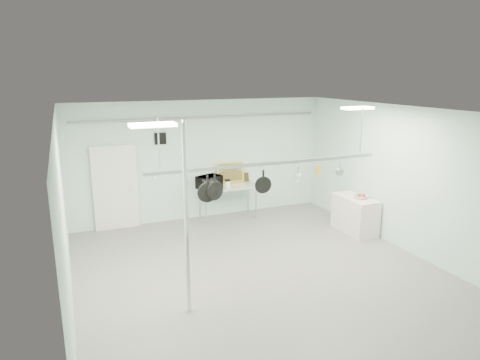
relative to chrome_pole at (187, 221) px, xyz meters
name	(u,v)px	position (x,y,z in m)	size (l,w,h in m)	color
floor	(265,278)	(1.70, 0.60, -1.60)	(8.00, 8.00, 0.00)	gray
ceiling	(268,113)	(1.70, 0.60, 1.59)	(7.00, 8.00, 0.02)	silver
back_wall	(202,160)	(1.70, 4.59, 0.00)	(7.00, 0.02, 3.20)	silver
right_wall	(412,181)	(5.19, 0.60, 0.00)	(0.02, 8.00, 3.20)	silver
door	(115,189)	(-0.60, 4.54, -0.55)	(1.10, 0.10, 2.20)	silver
wall_vent	(160,138)	(0.60, 4.57, 0.65)	(0.30, 0.04, 0.30)	black
conduit_pipe	(202,118)	(1.70, 4.50, 1.15)	(0.07, 0.07, 6.60)	gray
chrome_pole	(187,221)	(0.00, 0.00, 0.00)	(0.08, 0.08, 3.20)	silver
prep_table	(228,189)	(2.30, 4.20, -0.77)	(1.60, 0.70, 0.91)	#A0BCA7
side_cabinet	(355,215)	(4.85, 2.00, -1.15)	(0.60, 1.20, 0.90)	silver
pot_rack	(269,162)	(1.90, 0.90, 0.63)	(4.80, 0.06, 1.00)	#B7B7BC
light_panel_left	(153,125)	(-0.50, -0.20, 1.56)	(0.65, 0.30, 0.05)	white
light_panel_right	(358,108)	(4.10, 1.20, 1.56)	(0.65, 0.30, 0.05)	white
microwave	(209,182)	(1.76, 4.17, -0.52)	(0.62, 0.42, 0.34)	black
coffee_canister	(228,185)	(2.23, 4.01, -0.60)	(0.14, 0.14, 0.19)	white
painting_large	(230,173)	(2.49, 4.50, -0.41)	(0.78, 0.05, 0.58)	gold
painting_small	(244,177)	(2.89, 4.50, -0.57)	(0.30, 0.04, 0.25)	#2E2210
fruit_bowl	(361,197)	(4.89, 1.88, -0.66)	(0.34, 0.34, 0.08)	silver
skillet_left	(208,189)	(0.65, 0.90, 0.23)	(0.38, 0.06, 0.52)	black
skillet_mid	(215,187)	(0.79, 0.90, 0.24)	(0.36, 0.06, 0.49)	black
skillet_right	(263,182)	(1.77, 0.90, 0.25)	(0.33, 0.06, 0.47)	black
whisk	(298,175)	(2.54, 0.90, 0.32)	(0.18, 0.18, 0.34)	silver
grater	(318,170)	(2.99, 0.90, 0.38)	(0.09, 0.02, 0.22)	gold
saucepan	(340,169)	(3.52, 0.90, 0.36)	(0.15, 0.08, 0.25)	#B1B0B5
fruit_cluster	(361,195)	(4.89, 1.88, -0.62)	(0.24, 0.24, 0.09)	#A90F1C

